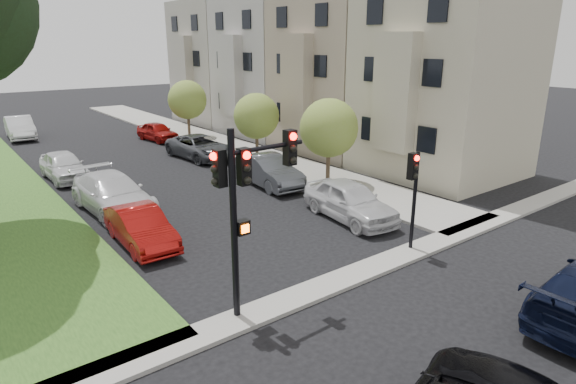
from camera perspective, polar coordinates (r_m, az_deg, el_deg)
ground at (r=13.68m, az=13.19°, el=-13.10°), size 140.00×140.00×0.00m
sidewalk_right at (r=35.80m, az=-10.04°, el=6.28°), size 3.50×44.00×0.12m
sidewalk_cross at (r=14.81m, az=7.19°, el=-9.98°), size 60.00×1.00×0.12m
house_a at (r=26.61m, az=18.43°, el=16.81°), size 7.70×7.55×15.97m
house_b at (r=31.51m, az=6.67°, el=17.52°), size 7.70×7.55×15.97m
house_c at (r=37.28m, az=-1.73°, el=17.60°), size 7.70×7.55×15.97m
house_d at (r=43.59m, az=-7.79°, el=17.44°), size 7.70×7.55×15.97m
small_tree_a at (r=23.46m, az=4.87°, el=7.56°), size 2.84×2.84×4.26m
small_tree_b at (r=28.38m, az=-3.77°, el=8.95°), size 2.67×2.67×4.00m
small_tree_c at (r=36.07m, az=-11.84°, el=10.64°), size 2.79×2.79×4.18m
traffic_signal_main at (r=11.70m, az=-5.01°, el=0.31°), size 2.41×0.62×4.95m
traffic_signal_secondary at (r=16.18m, az=14.66°, el=0.99°), size 0.43×0.35×3.47m
car_parked_0 at (r=19.30m, az=7.35°, el=-1.00°), size 2.37×4.77×1.56m
car_parked_1 at (r=23.65m, az=-2.33°, el=2.53°), size 1.97×4.71×1.51m
car_parked_2 at (r=29.75m, az=-10.38°, el=5.27°), size 2.74×5.23×1.41m
car_parked_3 at (r=35.83m, az=-15.21°, el=6.93°), size 2.02×4.03×1.32m
car_parked_5 at (r=17.53m, az=-17.07°, el=-3.99°), size 1.53×4.10×1.34m
car_parked_6 at (r=21.31m, az=-20.07°, el=-0.17°), size 2.44×5.46×1.56m
car_parked_7 at (r=27.27m, az=-25.04°, el=2.84°), size 1.80×4.30×1.45m
car_parked_9 at (r=40.43m, az=-29.19°, el=6.67°), size 1.97×4.93×1.59m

